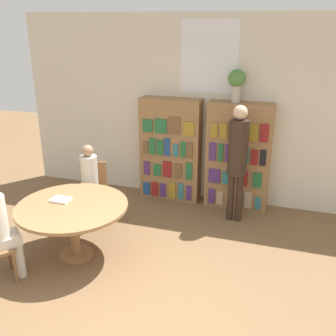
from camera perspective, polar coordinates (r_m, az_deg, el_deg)
name	(u,v)px	position (r m, az deg, el deg)	size (l,w,h in m)	color
ground_plane	(131,331)	(4.23, -5.37, -22.46)	(16.00, 16.00, 0.00)	brown
wall_back	(208,111)	(6.41, 5.76, 8.23)	(6.40, 0.07, 3.00)	beige
bookshelf_left	(171,150)	(6.53, 0.39, 2.65)	(1.00, 0.34, 1.71)	olive
bookshelf_right	(238,157)	(6.31, 10.15, 1.65)	(1.00, 0.34, 1.71)	olive
flower_vase	(237,82)	(6.05, 9.93, 12.26)	(0.27, 0.27, 0.49)	#B7AD9E
reading_table	(73,212)	(5.08, -13.69, -6.24)	(1.39, 1.39, 0.73)	olive
chair_left_side	(93,189)	(6.03, -10.83, -2.95)	(0.49, 0.49, 0.89)	brown
seated_reader_left	(89,182)	(5.80, -11.39, -1.95)	(0.32, 0.39, 1.23)	beige
librarian_standing	(238,153)	(5.76, 10.10, 2.22)	(0.28, 0.55, 1.78)	#332319
open_book_on_table	(61,200)	(5.18, -15.32, -4.47)	(0.24, 0.18, 0.03)	silver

